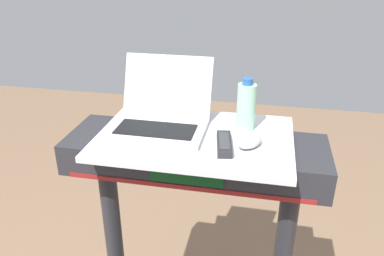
% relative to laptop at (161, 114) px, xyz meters
% --- Properties ---
extents(desk_board, '(0.66, 0.45, 0.02)m').
position_rel_laptop_xyz_m(desk_board, '(0.13, -0.05, -0.06)').
color(desk_board, silver).
rests_on(desk_board, treadmill_base).
extents(laptop, '(0.33, 0.31, 0.22)m').
position_rel_laptop_xyz_m(laptop, '(0.00, 0.00, 0.00)').
color(laptop, '#B7B7BC').
rests_on(laptop, desk_board).
extents(computer_mouse, '(0.10, 0.12, 0.03)m').
position_rel_laptop_xyz_m(computer_mouse, '(0.32, -0.09, -0.03)').
color(computer_mouse, '#B2B2B7').
rests_on(computer_mouse, desk_board).
extents(water_bottle, '(0.06, 0.06, 0.19)m').
position_rel_laptop_xyz_m(water_bottle, '(0.29, 0.04, 0.04)').
color(water_bottle, '#9EDBB2').
rests_on(water_bottle, desk_board).
extents(tv_remote, '(0.07, 0.17, 0.02)m').
position_rel_laptop_xyz_m(tv_remote, '(0.24, -0.11, -0.04)').
color(tv_remote, '#232326').
rests_on(tv_remote, desk_board).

